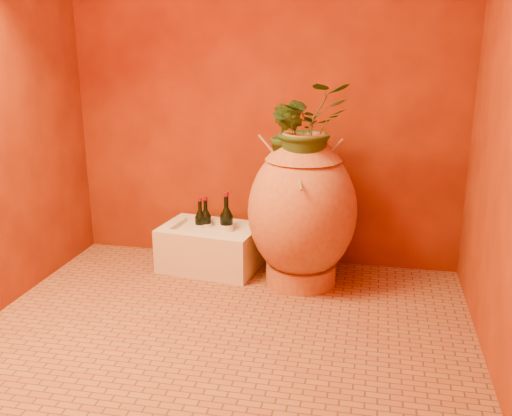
% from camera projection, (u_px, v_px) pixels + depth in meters
% --- Properties ---
extents(floor, '(2.50, 2.50, 0.00)m').
position_uv_depth(floor, '(226.00, 328.00, 2.92)').
color(floor, brown).
rests_on(floor, ground).
extents(wall_back, '(2.50, 0.02, 2.50)m').
position_uv_depth(wall_back, '(264.00, 68.00, 3.50)').
color(wall_back, '#5C1905').
rests_on(wall_back, ground).
extents(amphora, '(0.67, 0.67, 0.91)m').
position_uv_depth(amphora, '(302.00, 210.00, 3.34)').
color(amphora, '#B56F33').
rests_on(amphora, floor).
extents(stone_basin, '(0.65, 0.48, 0.28)m').
position_uv_depth(stone_basin, '(210.00, 248.00, 3.65)').
color(stone_basin, beige).
rests_on(stone_basin, floor).
extents(wine_bottle_a, '(0.07, 0.07, 0.30)m').
position_uv_depth(wine_bottle_a, '(200.00, 226.00, 3.68)').
color(wine_bottle_a, black).
rests_on(wine_bottle_a, stone_basin).
extents(wine_bottle_b, '(0.07, 0.07, 0.30)m').
position_uv_depth(wine_bottle_b, '(206.00, 225.00, 3.70)').
color(wine_bottle_b, black).
rests_on(wine_bottle_b, stone_basin).
extents(wine_bottle_c, '(0.09, 0.09, 0.35)m').
position_uv_depth(wine_bottle_c, '(227.00, 226.00, 3.61)').
color(wine_bottle_c, black).
rests_on(wine_bottle_c, stone_basin).
extents(wall_tap, '(0.08, 0.16, 0.18)m').
position_uv_depth(wall_tap, '(317.00, 156.00, 3.50)').
color(wall_tap, '#966522').
rests_on(wall_tap, wall_back).
extents(plant_main, '(0.58, 0.56, 0.50)m').
position_uv_depth(plant_main, '(307.00, 126.00, 3.18)').
color(plant_main, '#244418').
rests_on(plant_main, amphora).
extents(plant_side, '(0.26, 0.25, 0.37)m').
position_uv_depth(plant_side, '(287.00, 134.00, 3.20)').
color(plant_side, '#244418').
rests_on(plant_side, amphora).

